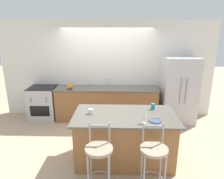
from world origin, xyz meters
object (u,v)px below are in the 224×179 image
Objects in this scene: refrigerator at (178,90)px; bar_stool_far at (153,156)px; coffee_mug at (91,111)px; wine_glass at (144,115)px; bar_stool_near at (99,156)px; tumbler_cup at (153,106)px; pumpkin_decoration at (70,87)px; dinner_plate at (155,121)px; oven_range at (44,103)px.

bar_stool_far is (-1.10, -2.60, -0.26)m from refrigerator.
refrigerator reaches higher than coffee_mug.
refrigerator reaches higher than wine_glass.
bar_stool_near is 9.90× the size of tumbler_cup.
wine_glass reaches higher than coffee_mug.
bar_stool_near is 2.74m from pumpkin_decoration.
bar_stool_near is at bearing -149.77° from dinner_plate.
wine_glass is at bearing -159.23° from dinner_plate.
refrigerator is 1.61× the size of bar_stool_far.
refrigerator is at bearing 39.84° from coffee_mug.
coffee_mug is at bearing -49.07° from oven_range.
bar_stool_far is at bearing -45.26° from oven_range.
bar_stool_near is 1.11m from dinner_plate.
coffee_mug is at bearing -65.00° from pumpkin_decoration.
refrigerator reaches higher than oven_range.
bar_stool_far is at bearing 0.79° from bar_stool_near.
bar_stool_near is 0.82m from bar_stool_far.
wine_glass is (-1.20, -2.15, 0.21)m from refrigerator.
bar_stool_near reaches higher than oven_range.
wine_glass is at bearing -41.07° from oven_range.
wine_glass is 2.69m from pumpkin_decoration.
dinner_plate is 1.01× the size of wine_glass.
bar_stool_far reaches higher than dinner_plate.
coffee_mug is (-2.13, -1.78, 0.10)m from refrigerator.
coffee_mug reaches higher than dinner_plate.
coffee_mug is 0.98× the size of tumbler_cup.
oven_range is 3.22m from bar_stool_near.
oven_range is 3.73m from bar_stool_far.
tumbler_cup is 2.44m from pumpkin_decoration.
coffee_mug is at bearing 141.76° from bar_stool_far.
dinner_plate is (0.10, 0.52, 0.33)m from bar_stool_far.
tumbler_cup is (1.19, 0.26, 0.01)m from coffee_mug.
coffee_mug is 1.22m from tumbler_cup.
pumpkin_decoration is (-1.82, 2.51, 0.36)m from bar_stool_far.
wine_glass is 1.96× the size of coffee_mug.
pumpkin_decoration is (-1.98, 1.43, -0.02)m from tumbler_cup.
wine_glass reaches higher than dinner_plate.
oven_range is 0.97m from pumpkin_decoration.
oven_range is at bearing 142.07° from dinner_plate.
bar_stool_far reaches higher than oven_range.
bar_stool_near is 6.33× the size of pumpkin_decoration.
bar_stool_far is 0.66m from wine_glass.
bar_stool_near is 5.16× the size of wine_glass.
wine_glass is at bearing -50.03° from pumpkin_decoration.
pumpkin_decoration is (-0.79, 1.69, -0.01)m from coffee_mug.
tumbler_cup is at bearing 12.23° from coffee_mug.
refrigerator reaches higher than pumpkin_decoration.
bar_stool_near reaches higher than coffee_mug.
tumbler_cup is at bearing -121.77° from refrigerator.
wine_glass is at bearing -119.08° from refrigerator.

